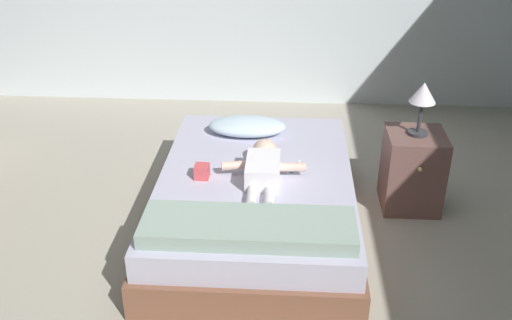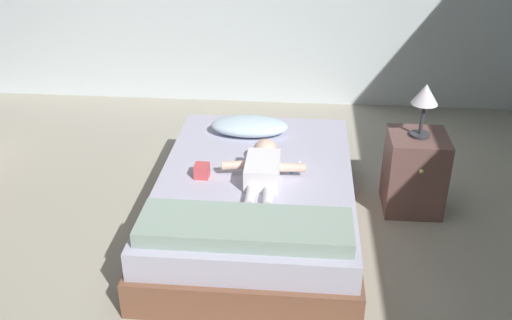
{
  "view_description": "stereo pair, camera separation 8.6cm",
  "coord_description": "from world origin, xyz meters",
  "px_view_note": "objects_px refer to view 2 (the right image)",
  "views": [
    {
      "loc": [
        0.49,
        -2.48,
        2.2
      ],
      "look_at": [
        0.29,
        0.74,
        0.49
      ],
      "focal_mm": 40.67,
      "sensor_mm": 36.0,
      "label": 1
    },
    {
      "loc": [
        0.57,
        -2.48,
        2.2
      ],
      "look_at": [
        0.29,
        0.74,
        0.49
      ],
      "focal_mm": 40.67,
      "sensor_mm": 36.0,
      "label": 2
    }
  ],
  "objects_px": {
    "toy_block": "(202,171)",
    "nightstand": "(414,172)",
    "bed": "(256,201)",
    "lamp": "(425,98)",
    "toothbrush": "(296,167)",
    "baby": "(263,167)",
    "pillow": "(249,126)"
  },
  "relations": [
    {
      "from": "pillow",
      "to": "lamp",
      "type": "height_order",
      "value": "lamp"
    },
    {
      "from": "toy_block",
      "to": "pillow",
      "type": "bearing_deg",
      "value": 70.57
    },
    {
      "from": "nightstand",
      "to": "toy_block",
      "type": "bearing_deg",
      "value": -163.97
    },
    {
      "from": "bed",
      "to": "lamp",
      "type": "bearing_deg",
      "value": 17.31
    },
    {
      "from": "baby",
      "to": "lamp",
      "type": "distance_m",
      "value": 1.13
    },
    {
      "from": "toy_block",
      "to": "baby",
      "type": "bearing_deg",
      "value": 5.54
    },
    {
      "from": "bed",
      "to": "baby",
      "type": "height_order",
      "value": "baby"
    },
    {
      "from": "bed",
      "to": "toy_block",
      "type": "distance_m",
      "value": 0.42
    },
    {
      "from": "bed",
      "to": "toy_block",
      "type": "xyz_separation_m",
      "value": [
        -0.34,
        -0.07,
        0.25
      ]
    },
    {
      "from": "toothbrush",
      "to": "lamp",
      "type": "xyz_separation_m",
      "value": [
        0.81,
        0.24,
        0.42
      ]
    },
    {
      "from": "pillow",
      "to": "baby",
      "type": "relative_size",
      "value": 0.83
    },
    {
      "from": "bed",
      "to": "toy_block",
      "type": "bearing_deg",
      "value": -168.1
    },
    {
      "from": "bed",
      "to": "baby",
      "type": "bearing_deg",
      "value": -34.83
    },
    {
      "from": "toy_block",
      "to": "nightstand",
      "type": "bearing_deg",
      "value": 16.03
    },
    {
      "from": "pillow",
      "to": "baby",
      "type": "height_order",
      "value": "baby"
    },
    {
      "from": "baby",
      "to": "nightstand",
      "type": "height_order",
      "value": "baby"
    },
    {
      "from": "bed",
      "to": "toy_block",
      "type": "height_order",
      "value": "toy_block"
    },
    {
      "from": "nightstand",
      "to": "pillow",
      "type": "bearing_deg",
      "value": 167.17
    },
    {
      "from": "pillow",
      "to": "toothbrush",
      "type": "distance_m",
      "value": 0.61
    },
    {
      "from": "toothbrush",
      "to": "toy_block",
      "type": "height_order",
      "value": "toy_block"
    },
    {
      "from": "baby",
      "to": "lamp",
      "type": "bearing_deg",
      "value": 19.78
    },
    {
      "from": "pillow",
      "to": "toothbrush",
      "type": "bearing_deg",
      "value": -54.65
    },
    {
      "from": "pillow",
      "to": "baby",
      "type": "xyz_separation_m",
      "value": [
        0.15,
        -0.63,
        0.01
      ]
    },
    {
      "from": "bed",
      "to": "toothbrush",
      "type": "height_order",
      "value": "toothbrush"
    },
    {
      "from": "baby",
      "to": "toothbrush",
      "type": "distance_m",
      "value": 0.25
    },
    {
      "from": "bed",
      "to": "pillow",
      "type": "bearing_deg",
      "value": 99.67
    },
    {
      "from": "lamp",
      "to": "toy_block",
      "type": "xyz_separation_m",
      "value": [
        -1.39,
        -0.4,
        -0.38
      ]
    },
    {
      "from": "bed",
      "to": "lamp",
      "type": "relative_size",
      "value": 5.2
    },
    {
      "from": "pillow",
      "to": "toothbrush",
      "type": "relative_size",
      "value": 4.06
    },
    {
      "from": "baby",
      "to": "toy_block",
      "type": "height_order",
      "value": "baby"
    },
    {
      "from": "lamp",
      "to": "toy_block",
      "type": "bearing_deg",
      "value": -163.97
    },
    {
      "from": "lamp",
      "to": "bed",
      "type": "bearing_deg",
      "value": -162.69
    }
  ]
}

